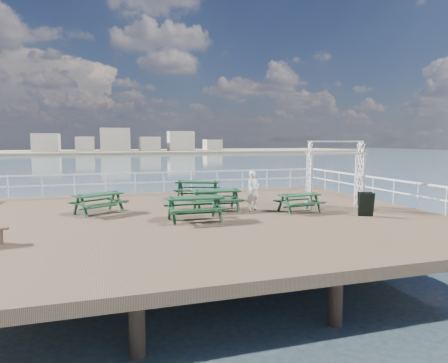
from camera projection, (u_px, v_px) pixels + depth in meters
ground at (193, 220)px, 14.59m from camera, size 18.00×14.00×0.30m
sea_backdrop at (145, 149)px, 145.66m from camera, size 300.00×300.00×9.20m
railing at (177, 185)px, 16.90m from camera, size 17.77×13.76×1.10m
picnic_table_a at (98, 199)px, 14.98m from camera, size 2.23×2.10×0.86m
picnic_table_b at (198, 186)px, 18.50m from camera, size 2.43×2.22×0.97m
picnic_table_c at (216, 196)px, 15.69m from camera, size 1.91×1.56×0.90m
picnic_table_d at (195, 204)px, 13.64m from camera, size 1.94×1.57×0.93m
picnic_table_e at (299, 199)px, 15.35m from camera, size 1.74×1.46×0.78m
trellis_arbor at (335, 178)px, 16.13m from camera, size 2.47×1.86×2.73m
sandwich_board at (366, 204)px, 14.47m from camera, size 0.65×0.58×0.89m
person at (253, 191)px, 15.67m from camera, size 0.66×0.53×1.56m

